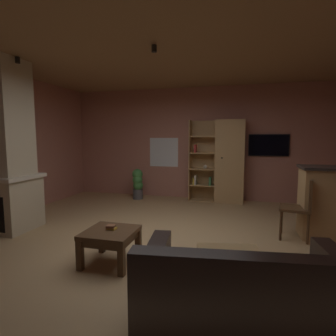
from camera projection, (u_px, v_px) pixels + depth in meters
The scene contains 15 objects.
floor at pixel (161, 244), 3.94m from camera, with size 6.36×6.18×0.02m, color tan.
wall_back at pixel (196, 144), 6.79m from camera, with size 6.48×0.06×2.74m, color #AD7060.
ceiling at pixel (160, 45), 3.64m from camera, with size 6.36×6.18×0.02m, color #8E6B47.
window_pane_back at pixel (164, 152), 6.99m from camera, with size 0.75×0.01×0.74m, color white.
stone_fireplace at pixel (5, 155), 4.42m from camera, with size 0.91×0.82×2.74m.
bookshelf_cabinet at pixel (226, 162), 6.38m from camera, with size 1.27×0.41×1.93m.
leather_couch at pixel (245, 308), 1.95m from camera, with size 1.60×1.09×0.84m.
coffee_table at pixel (110, 237), 3.28m from camera, with size 0.59×0.59×0.41m.
table_book_0 at pixel (112, 228), 3.31m from camera, with size 0.11×0.08×0.02m, color gold.
table_book_1 at pixel (111, 226), 3.30m from camera, with size 0.10×0.09×0.03m, color brown.
dining_chair at pixel (301, 205), 4.04m from camera, with size 0.49×0.49×0.92m.
potted_floor_plant at pixel (138, 183), 6.73m from camera, with size 0.27×0.28×0.75m.
wall_mounted_tv at pixel (268, 145), 6.30m from camera, with size 0.89×0.06×0.50m.
track_light_spot_0 at pixel (18, 60), 4.08m from camera, with size 0.07×0.07×0.09m, color black.
track_light_spot_1 at pixel (154, 49), 3.55m from camera, with size 0.07×0.07×0.09m, color black.
Camera 1 is at (1.07, -3.65, 1.51)m, focal length 29.10 mm.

